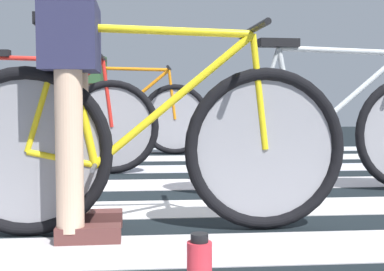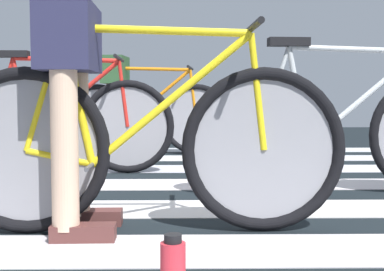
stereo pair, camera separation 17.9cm
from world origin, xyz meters
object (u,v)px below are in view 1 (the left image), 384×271
object	(u,v)px
cyclist_1_of_4	(74,87)
bicycle_4_of_4	(125,117)
bicycle_1_of_4	(148,144)
cyclist_4_of_4	(94,91)
bicycle_2_of_4	(332,130)
bicycle_3_of_4	(43,124)

from	to	relation	value
cyclist_1_of_4	bicycle_4_of_4	distance (m)	3.19
bicycle_1_of_4	bicycle_4_of_4	size ratio (longest dim) A/B	1.00
cyclist_1_of_4	cyclist_4_of_4	xyz separation A→B (m)	(-0.22, 3.21, 0.02)
bicycle_2_of_4	bicycle_4_of_4	size ratio (longest dim) A/B	1.00
bicycle_4_of_4	cyclist_1_of_4	bearing A→B (deg)	-86.14
cyclist_1_of_4	bicycle_2_of_4	bearing A→B (deg)	30.58
cyclist_1_of_4	cyclist_4_of_4	size ratio (longest dim) A/B	0.97
bicycle_1_of_4	bicycle_3_of_4	size ratio (longest dim) A/B	1.00
bicycle_2_of_4	bicycle_3_of_4	bearing A→B (deg)	150.55
cyclist_4_of_4	bicycle_1_of_4	bearing A→B (deg)	-75.13
bicycle_1_of_4	bicycle_3_of_4	distance (m)	1.95
cyclist_1_of_4	bicycle_2_of_4	world-z (taller)	cyclist_1_of_4
bicycle_2_of_4	cyclist_4_of_4	xyz separation A→B (m)	(-1.66, 2.31, 0.26)
bicycle_1_of_4	cyclist_1_of_4	distance (m)	0.40
cyclist_1_of_4	bicycle_4_of_4	size ratio (longest dim) A/B	0.56
bicycle_2_of_4	cyclist_4_of_4	distance (m)	2.86
cyclist_1_of_4	cyclist_4_of_4	distance (m)	3.22
bicycle_4_of_4	cyclist_4_of_4	xyz separation A→B (m)	(-0.31, 0.03, 0.26)
bicycle_2_of_4	cyclist_4_of_4	world-z (taller)	cyclist_4_of_4
cyclist_1_of_4	bicycle_2_of_4	xyz separation A→B (m)	(1.44, 0.90, -0.25)
bicycle_2_of_4	cyclist_4_of_4	bearing A→B (deg)	121.43
cyclist_1_of_4	bicycle_3_of_4	bearing A→B (deg)	103.31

